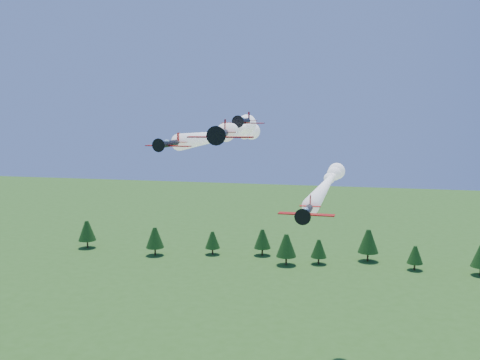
% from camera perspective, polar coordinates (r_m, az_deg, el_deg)
% --- Properties ---
extents(plane_lead, '(10.40, 42.81, 3.70)m').
position_cam_1_polar(plane_lead, '(91.69, -0.03, 5.62)').
color(plane_lead, black).
rests_on(plane_lead, ground).
extents(plane_left, '(8.62, 49.74, 3.70)m').
position_cam_1_polar(plane_left, '(103.75, -1.24, 4.85)').
color(plane_left, black).
rests_on(plane_left, ground).
extents(plane_right, '(7.83, 53.47, 3.70)m').
position_cam_1_polar(plane_right, '(103.64, 9.29, -0.32)').
color(plane_right, black).
rests_on(plane_right, ground).
extents(plane_slot, '(6.62, 7.19, 2.33)m').
position_cam_1_polar(plane_slot, '(82.42, 0.40, 6.29)').
color(plane_slot, black).
rests_on(plane_slot, ground).
extents(treeline, '(179.94, 17.95, 11.84)m').
position_cam_1_polar(treeline, '(190.06, 8.91, -6.78)').
color(treeline, '#382314').
rests_on(treeline, ground).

